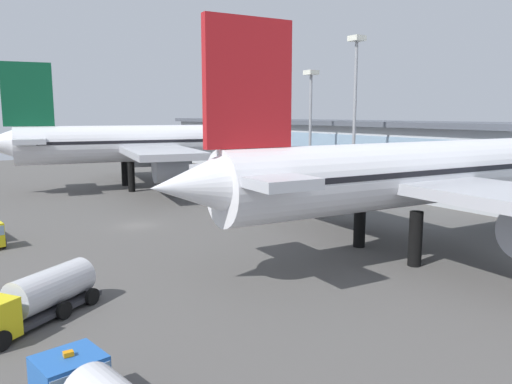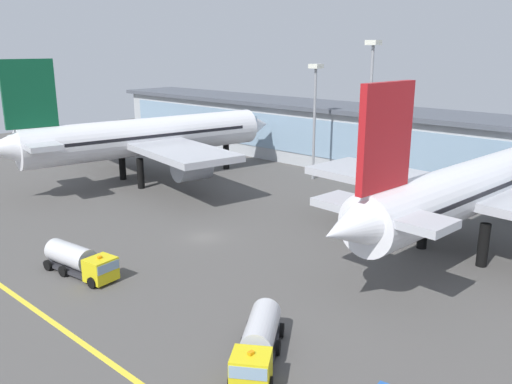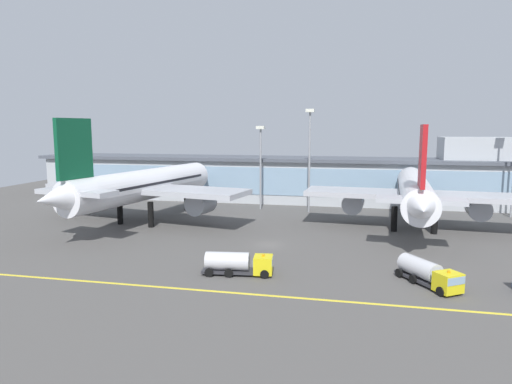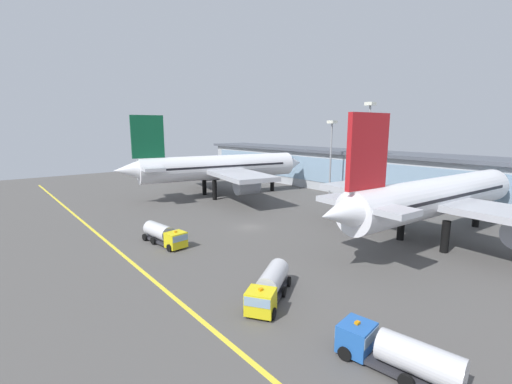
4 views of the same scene
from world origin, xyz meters
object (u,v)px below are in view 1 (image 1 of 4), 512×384
airliner_near_left (145,144)px  apron_light_mast_centre (355,95)px  airliner_near_right (411,175)px  apron_light_mast_east (311,111)px  fuel_tanker_truck (30,299)px

airliner_near_left → apron_light_mast_centre: bearing=-48.4°
airliner_near_right → apron_light_mast_centre: bearing=61.6°
airliner_near_right → apron_light_mast_centre: size_ratio=2.11×
apron_light_mast_east → airliner_near_right: bearing=-25.0°
fuel_tanker_truck → apron_light_mast_centre: apron_light_mast_centre is taller
airliner_near_left → apron_light_mast_centre: (30.55, 18.24, 7.56)m
airliner_near_right → apron_light_mast_east: (-31.91, 14.86, 5.90)m
airliner_near_left → airliner_near_right: size_ratio=1.05×
apron_light_mast_centre → apron_light_mast_east: 11.57m
fuel_tanker_truck → apron_light_mast_east: apron_light_mast_east is taller
airliner_near_right → apron_light_mast_east: airliner_near_right is taller
airliner_near_left → apron_light_mast_east: airliner_near_left is taller
airliner_near_right → fuel_tanker_truck: size_ratio=5.38×
airliner_near_right → apron_light_mast_centre: 25.77m
apron_light_mast_centre → apron_light_mast_east: bearing=171.8°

